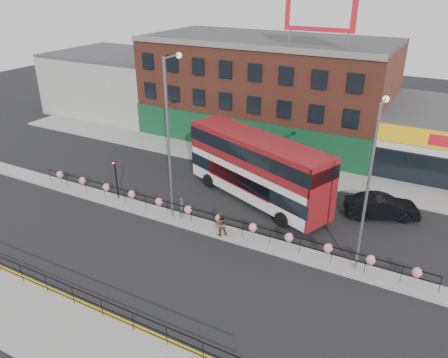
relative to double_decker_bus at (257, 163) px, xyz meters
The scene contains 18 objects.
ground 6.53m from the double_decker_bus, 105.33° to the right, with size 120.00×120.00×0.00m, color black.
south_pavement 17.85m from the double_decker_bus, 94.93° to the right, with size 60.00×4.00×0.15m, color gray.
north_pavement 7.34m from the double_decker_bus, 103.11° to the left, with size 60.00×4.00×0.15m, color gray.
median 6.50m from the double_decker_bus, 105.33° to the right, with size 60.00×1.60×0.15m, color gray.
yellow_line_inner 15.61m from the double_decker_bus, 95.67° to the right, with size 60.00×0.10×0.01m, color gold.
yellow_line_outer 15.78m from the double_decker_bus, 95.61° to the right, with size 60.00×0.10×0.01m, color gold.
brick_building 15.59m from the double_decker_bus, 110.88° to the left, with size 25.00×12.21×10.30m.
warehouse_west 29.56m from the double_decker_bus, 150.64° to the left, with size 15.50×12.00×7.30m.
billboard 13.83m from the double_decker_bus, 84.04° to the left, with size 6.00×0.29×4.40m.
median_railing 6.09m from the double_decker_bus, 105.33° to the right, with size 30.04×0.56×1.23m.
south_railing 16.15m from the double_decker_bus, 102.68° to the right, with size 20.04×0.05×1.12m.
double_decker_bus is the anchor object (origin of this frame).
car 9.56m from the double_decker_bus, 11.56° to the left, with size 5.42×3.75×1.69m, color black.
pedestrian_a 6.63m from the double_decker_bus, 124.08° to the right, with size 0.41×0.58×1.53m, color #31313C.
pedestrian_b 6.34m from the double_decker_bus, 88.96° to the right, with size 1.05×1.04×1.71m, color #483929.
lamp_column_west 7.56m from the double_decker_bus, 129.65° to the right, with size 0.41×1.98×11.30m.
lamp_column_east 10.75m from the double_decker_bus, 29.96° to the right, with size 0.36×1.77×10.10m.
traffic_light_median 10.82m from the double_decker_bus, 151.72° to the right, with size 0.15×0.28×3.65m.
Camera 1 is at (13.66, -22.33, 16.04)m, focal length 35.00 mm.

